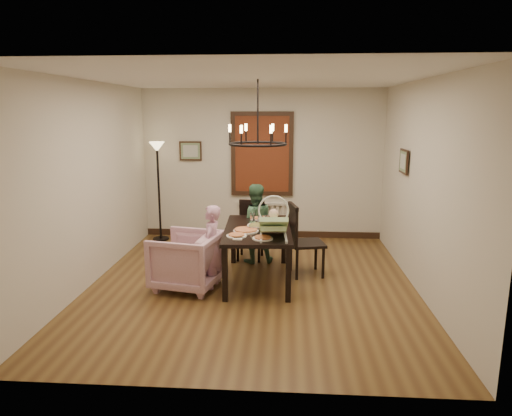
# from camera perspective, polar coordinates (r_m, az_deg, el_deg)

# --- Properties ---
(room_shell) EXTENTS (4.51, 5.00, 2.81)m
(room_shell) POSITION_cam_1_polar(r_m,az_deg,el_deg) (6.50, -0.27, 3.30)
(room_shell) COLOR brown
(room_shell) RESTS_ON ground
(dining_table) EXTENTS (1.00, 1.68, 0.77)m
(dining_table) POSITION_cam_1_polar(r_m,az_deg,el_deg) (6.45, 0.21, -3.28)
(dining_table) COLOR black
(dining_table) RESTS_ON room_shell
(chair_far) EXTENTS (0.45, 0.45, 0.96)m
(chair_far) POSITION_cam_1_polar(r_m,az_deg,el_deg) (7.45, -0.74, -2.82)
(chair_far) COLOR black
(chair_far) RESTS_ON room_shell
(chair_right) EXTENTS (0.57, 0.57, 1.09)m
(chair_right) POSITION_cam_1_polar(r_m,az_deg,el_deg) (6.75, 6.41, -3.90)
(chair_right) COLOR black
(chair_right) RESTS_ON room_shell
(armchair) EXTENTS (1.01, 0.99, 0.78)m
(armchair) POSITION_cam_1_polar(r_m,az_deg,el_deg) (6.34, -8.70, -6.48)
(armchair) COLOR #E5AFC5
(armchair) RESTS_ON room_shell
(elderly_woman) EXTENTS (0.26, 0.37, 0.95)m
(elderly_woman) POSITION_cam_1_polar(r_m,az_deg,el_deg) (6.28, -5.61, -5.72)
(elderly_woman) COLOR #CA8EAF
(elderly_woman) RESTS_ON room_shell
(seated_man) EXTENTS (0.59, 0.50, 1.05)m
(seated_man) POSITION_cam_1_polar(r_m,az_deg,el_deg) (7.28, -0.20, -2.77)
(seated_man) COLOR #3D6748
(seated_man) RESTS_ON room_shell
(baby_bouncer) EXTENTS (0.45, 0.61, 0.38)m
(baby_bouncer) POSITION_cam_1_polar(r_m,az_deg,el_deg) (5.91, 2.19, -1.95)
(baby_bouncer) COLOR #BFEAA1
(baby_bouncer) RESTS_ON dining_table
(salad_bowl) EXTENTS (0.29, 0.29, 0.07)m
(salad_bowl) POSITION_cam_1_polar(r_m,az_deg,el_deg) (6.38, -0.03, -2.33)
(salad_bowl) COLOR white
(salad_bowl) RESTS_ON dining_table
(pizza_platter) EXTENTS (0.35, 0.35, 0.04)m
(pizza_platter) POSITION_cam_1_polar(r_m,az_deg,el_deg) (6.24, -1.27, -2.81)
(pizza_platter) COLOR tan
(pizza_platter) RESTS_ON dining_table
(drinking_glass) EXTENTS (0.07, 0.07, 0.15)m
(drinking_glass) POSITION_cam_1_polar(r_m,az_deg,el_deg) (6.56, 0.53, -1.59)
(drinking_glass) COLOR silver
(drinking_glass) RESTS_ON dining_table
(window_blinds) EXTENTS (1.00, 0.03, 1.40)m
(window_blinds) POSITION_cam_1_polar(r_m,az_deg,el_deg) (8.55, 0.76, 6.75)
(window_blinds) COLOR brown
(window_blinds) RESTS_ON room_shell
(radiator) EXTENTS (0.92, 0.12, 0.62)m
(radiator) POSITION_cam_1_polar(r_m,az_deg,el_deg) (8.77, 0.75, -1.40)
(radiator) COLOR silver
(radiator) RESTS_ON room_shell
(picture_back) EXTENTS (0.42, 0.03, 0.36)m
(picture_back) POSITION_cam_1_polar(r_m,az_deg,el_deg) (8.73, -8.18, 7.07)
(picture_back) COLOR black
(picture_back) RESTS_ON room_shell
(picture_right) EXTENTS (0.03, 0.42, 0.36)m
(picture_right) POSITION_cam_1_polar(r_m,az_deg,el_deg) (7.19, 17.99, 5.56)
(picture_right) COLOR black
(picture_right) RESTS_ON room_shell
(floor_lamp) EXTENTS (0.30, 0.30, 1.80)m
(floor_lamp) POSITION_cam_1_polar(r_m,az_deg,el_deg) (8.65, -12.04, 1.87)
(floor_lamp) COLOR black
(floor_lamp) RESTS_ON room_shell
(chandelier) EXTENTS (0.80, 0.80, 0.04)m
(chandelier) POSITION_cam_1_polar(r_m,az_deg,el_deg) (6.24, 0.22, 8.01)
(chandelier) COLOR black
(chandelier) RESTS_ON room_shell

